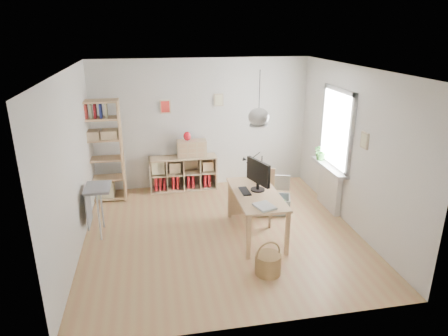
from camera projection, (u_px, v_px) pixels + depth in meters
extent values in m
plane|color=tan|center=(221.00, 233.00, 6.74)|extent=(4.50, 4.50, 0.00)
plane|color=silver|center=(202.00, 124.00, 8.37)|extent=(4.50, 0.00, 4.50)
plane|color=silver|center=(259.00, 222.00, 4.20)|extent=(4.50, 0.00, 4.50)
plane|color=silver|center=(72.00, 166.00, 5.90)|extent=(0.00, 4.50, 4.50)
plane|color=silver|center=(353.00, 149.00, 6.68)|extent=(0.00, 4.50, 4.50)
plane|color=silver|center=(221.00, 69.00, 5.83)|extent=(4.50, 4.50, 0.00)
cylinder|color=black|center=(259.00, 93.00, 5.90)|extent=(0.01, 0.01, 0.68)
ellipsoid|color=silver|center=(259.00, 117.00, 6.02)|extent=(0.32, 0.32, 0.27)
cube|color=white|center=(338.00, 129.00, 7.16)|extent=(0.03, 1.00, 1.30)
cube|color=silver|center=(351.00, 137.00, 6.66)|extent=(0.06, 0.08, 1.46)
cube|color=silver|center=(324.00, 122.00, 7.66)|extent=(0.06, 0.08, 1.46)
cube|color=silver|center=(340.00, 90.00, 6.93)|extent=(0.06, 1.16, 0.08)
cube|color=silver|center=(333.00, 165.00, 7.39)|extent=(0.06, 1.16, 0.08)
cube|color=silver|center=(330.00, 188.00, 7.54)|extent=(0.10, 0.80, 0.80)
cube|color=silver|center=(329.00, 167.00, 7.39)|extent=(0.22, 1.20, 0.06)
cube|color=#DEAF80|center=(256.00, 194.00, 6.45)|extent=(0.70, 1.50, 0.04)
cube|color=#DEAF80|center=(248.00, 237.00, 5.88)|extent=(0.06, 0.06, 0.71)
cube|color=#DEAF80|center=(230.00, 199.00, 7.17)|extent=(0.06, 0.06, 0.71)
cube|color=#DEAF80|center=(287.00, 234.00, 5.98)|extent=(0.06, 0.06, 0.71)
cube|color=#DEAF80|center=(262.00, 197.00, 7.28)|extent=(0.06, 0.06, 0.71)
cube|color=beige|center=(184.00, 188.00, 8.55)|extent=(1.40, 0.38, 0.03)
cube|color=beige|center=(183.00, 158.00, 8.31)|extent=(1.40, 0.38, 0.03)
cube|color=beige|center=(150.00, 175.00, 8.31)|extent=(0.03, 0.38, 0.72)
cube|color=beige|center=(215.00, 171.00, 8.55)|extent=(0.03, 0.38, 0.72)
cube|color=beige|center=(183.00, 170.00, 8.60)|extent=(1.40, 0.02, 0.72)
cube|color=maroon|center=(156.00, 182.00, 8.41)|extent=(0.06, 0.26, 0.30)
cube|color=maroon|center=(160.00, 182.00, 8.42)|extent=(0.05, 0.26, 0.30)
cube|color=maroon|center=(164.00, 182.00, 8.43)|extent=(0.05, 0.26, 0.30)
cube|color=maroon|center=(173.00, 181.00, 8.47)|extent=(0.05, 0.26, 0.30)
cube|color=maroon|center=(177.00, 181.00, 8.48)|extent=(0.05, 0.26, 0.30)
cube|color=maroon|center=(188.00, 180.00, 8.52)|extent=(0.06, 0.26, 0.30)
cube|color=maroon|center=(192.00, 180.00, 8.54)|extent=(0.06, 0.26, 0.30)
cube|color=maroon|center=(204.00, 179.00, 8.58)|extent=(0.06, 0.26, 0.30)
cube|color=maroon|center=(209.00, 179.00, 8.60)|extent=(0.05, 0.26, 0.30)
cube|color=#DEAF80|center=(81.00, 153.00, 7.65)|extent=(0.04, 0.38, 2.00)
cube|color=#DEAF80|center=(122.00, 151.00, 7.78)|extent=(0.04, 0.38, 2.00)
cube|color=#DEAF80|center=(107.00, 197.00, 8.04)|extent=(0.76, 0.38, 0.03)
cube|color=#DEAF80|center=(105.00, 178.00, 7.90)|extent=(0.76, 0.38, 0.03)
cube|color=#DEAF80|center=(102.00, 159.00, 7.77)|extent=(0.76, 0.38, 0.03)
cube|color=#DEAF80|center=(100.00, 139.00, 7.63)|extent=(0.76, 0.38, 0.03)
cube|color=#DEAF80|center=(98.00, 119.00, 7.50)|extent=(0.76, 0.38, 0.03)
cube|color=#DEAF80|center=(96.00, 101.00, 7.39)|extent=(0.76, 0.38, 0.03)
cube|color=navy|center=(82.00, 112.00, 7.40)|extent=(0.04, 0.18, 0.26)
cube|color=maroon|center=(86.00, 111.00, 7.41)|extent=(0.04, 0.18, 0.26)
cube|color=beige|center=(91.00, 111.00, 7.43)|extent=(0.04, 0.18, 0.26)
cube|color=maroon|center=(95.00, 111.00, 7.44)|extent=(0.04, 0.18, 0.26)
cube|color=navy|center=(101.00, 111.00, 7.46)|extent=(0.04, 0.18, 0.26)
cube|color=beige|center=(106.00, 111.00, 7.48)|extent=(0.04, 0.18, 0.26)
cube|color=gray|center=(98.00, 188.00, 6.44)|extent=(0.40, 0.55, 0.04)
cylinder|color=silver|center=(99.00, 217.00, 6.38)|extent=(0.03, 0.03, 0.82)
cylinder|color=silver|center=(102.00, 206.00, 6.79)|extent=(0.03, 0.03, 0.82)
cube|color=gray|center=(88.00, 207.00, 6.52)|extent=(0.02, 0.50, 0.62)
cube|color=gray|center=(260.00, 196.00, 6.96)|extent=(0.60, 0.60, 0.07)
cube|color=#DEAF80|center=(247.00, 214.00, 6.90)|extent=(0.05, 0.05, 0.46)
cube|color=#DEAF80|center=(250.00, 204.00, 7.26)|extent=(0.05, 0.05, 0.46)
cube|color=#DEAF80|center=(270.00, 216.00, 6.83)|extent=(0.05, 0.05, 0.46)
cube|color=#DEAF80|center=(272.00, 206.00, 7.20)|extent=(0.05, 0.05, 0.46)
cube|color=#DEAF80|center=(262.00, 179.00, 7.07)|extent=(0.44, 0.20, 0.42)
cylinder|color=#9B7046|center=(268.00, 264.00, 5.59)|extent=(0.36, 0.36, 0.30)
torus|color=#9B7046|center=(269.00, 254.00, 5.53)|extent=(0.36, 0.09, 0.37)
cube|color=beige|center=(273.00, 211.00, 7.51)|extent=(0.69, 0.57, 0.02)
cube|color=beige|center=(258.00, 203.00, 7.49)|extent=(0.14, 0.40, 0.31)
cube|color=beige|center=(289.00, 205.00, 7.43)|extent=(0.14, 0.40, 0.31)
cube|color=beige|center=(274.00, 208.00, 7.28)|extent=(0.57, 0.20, 0.31)
cube|color=beige|center=(274.00, 200.00, 7.64)|extent=(0.57, 0.20, 0.31)
cube|color=beige|center=(274.00, 182.00, 7.71)|extent=(0.63, 0.37, 0.38)
sphere|color=yellow|center=(266.00, 201.00, 7.39)|extent=(0.13, 0.13, 0.13)
sphere|color=#1754A7|center=(279.00, 200.00, 7.47)|extent=(0.13, 0.13, 0.13)
sphere|color=#C54018|center=(273.00, 201.00, 7.42)|extent=(0.13, 0.13, 0.13)
sphere|color=#378831|center=(283.00, 203.00, 7.34)|extent=(0.13, 0.13, 0.13)
cylinder|color=black|center=(258.00, 190.00, 6.55)|extent=(0.23, 0.23, 0.02)
cylinder|color=black|center=(258.00, 186.00, 6.53)|extent=(0.05, 0.05, 0.11)
cube|color=black|center=(258.00, 172.00, 6.45)|extent=(0.25, 0.57, 0.38)
cube|color=black|center=(245.00, 191.00, 6.49)|extent=(0.14, 0.36, 0.02)
cylinder|color=black|center=(261.00, 176.00, 7.11)|extent=(0.06, 0.06, 0.04)
cylinder|color=black|center=(262.00, 166.00, 7.04)|extent=(0.02, 0.02, 0.38)
cone|color=black|center=(245.00, 160.00, 6.85)|extent=(0.09, 0.07, 0.09)
sphere|color=#540B1A|center=(257.00, 178.00, 6.84)|extent=(0.16, 0.16, 0.16)
cube|color=silver|center=(265.00, 206.00, 5.93)|extent=(0.33, 0.37, 0.03)
cube|color=beige|center=(192.00, 148.00, 8.28)|extent=(0.62, 0.30, 0.35)
ellipsoid|color=maroon|center=(187.00, 136.00, 8.18)|extent=(0.16, 0.16, 0.19)
imported|color=#2D6726|center=(321.00, 152.00, 7.64)|extent=(0.31, 0.27, 0.32)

